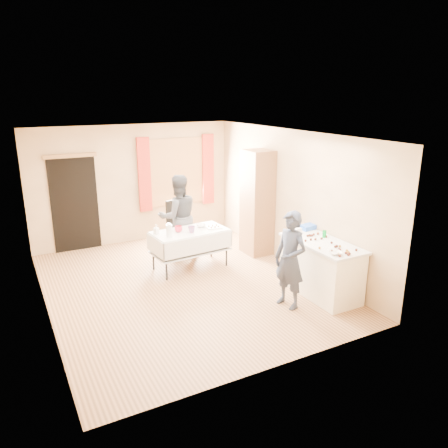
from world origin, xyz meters
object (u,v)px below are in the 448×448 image
woman (178,217)px  party_table (190,246)px  chair (180,235)px  counter (321,268)px  girl (290,260)px  cabinet (257,203)px

woman → party_table: bearing=92.5°
chair → woman: woman is taller
chair → counter: bearing=-79.0°
girl → woman: (-0.70, 2.82, 0.08)m
girl → woman: bearing=-179.6°
counter → woman: woman is taller
cabinet → party_table: 1.70m
counter → chair: (-1.25, 3.09, -0.13)m
girl → cabinet: bearing=146.5°
cabinet → counter: size_ratio=1.46×
chair → girl: 3.28m
cabinet → chair: cabinet is taller
cabinet → woman: cabinet is taller
cabinet → girl: (-0.83, -2.29, -0.30)m
cabinet → chair: 1.80m
counter → party_table: counter is taller
girl → counter: bearing=85.9°
girl → woman: woman is taller
counter → party_table: size_ratio=0.99×
party_table → woman: (0.04, 0.66, 0.41)m
counter → chair: size_ratio=1.39×
cabinet → counter: bearing=-92.6°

